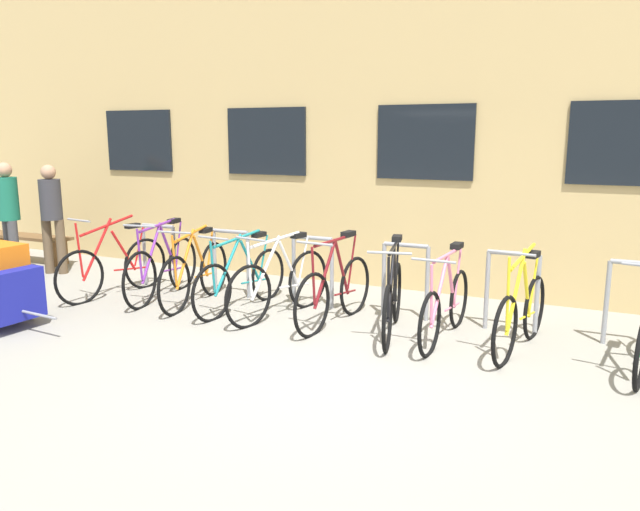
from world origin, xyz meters
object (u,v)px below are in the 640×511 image
at_px(bicycle_yellow, 521,314).
at_px(bicycle_white, 280,284).
at_px(bicycle_black, 393,299).
at_px(wooden_bench, 25,242).
at_px(bicycle_purple, 163,268).
at_px(bicycle_maroon, 335,291).
at_px(bicycle_pink, 446,305).
at_px(bicycle_orange, 195,274).
at_px(backpack, 7,262).
at_px(bicycle_teal, 242,279).
at_px(person_browsing, 52,212).
at_px(bicycle_red, 114,267).
at_px(person_by_bench, 8,211).

xyz_separation_m(bicycle_yellow, bicycle_white, (-2.73, 0.03, 0.01)).
bearing_deg(bicycle_black, wooden_bench, 171.31).
distance_m(bicycle_purple, bicycle_maroon, 2.53).
distance_m(bicycle_white, bicycle_pink, 1.97).
height_order(bicycle_maroon, bicycle_pink, bicycle_maroon).
xyz_separation_m(bicycle_orange, backpack, (-3.57, 0.07, -0.17)).
distance_m(bicycle_black, bicycle_pink, 0.56).
distance_m(bicycle_teal, bicycle_orange, 0.67).
bearing_deg(bicycle_white, person_browsing, 172.72).
height_order(bicycle_yellow, bicycle_white, bicycle_yellow).
bearing_deg(bicycle_pink, bicycle_white, 179.78).
xyz_separation_m(bicycle_teal, person_browsing, (-3.70, 0.48, 0.59)).
bearing_deg(bicycle_black, bicycle_yellow, 1.74).
bearing_deg(bicycle_yellow, bicycle_maroon, 179.27).
bearing_deg(bicycle_black, bicycle_red, -179.84).
bearing_deg(person_by_bench, backpack, -139.27).
xyz_separation_m(bicycle_teal, bicycle_white, (0.57, -0.06, 0.02)).
bearing_deg(bicycle_black, bicycle_pink, 6.68).
xyz_separation_m(bicycle_orange, wooden_bench, (-4.19, 0.94, -0.04)).
relative_size(bicycle_yellow, bicycle_red, 0.94).
height_order(bicycle_pink, backpack, bicycle_pink).
bearing_deg(backpack, bicycle_pink, 20.45).
bearing_deg(backpack, person_by_bench, 62.11).
distance_m(bicycle_purple, bicycle_red, 0.69).
distance_m(bicycle_purple, bicycle_pink, 3.79).
xyz_separation_m(bicycle_black, bicycle_pink, (0.56, 0.07, -0.02)).
xyz_separation_m(bicycle_yellow, bicycle_pink, (-0.76, 0.03, -0.01)).
bearing_deg(bicycle_teal, backpack, 179.46).
height_order(bicycle_yellow, wooden_bench, bicycle_yellow).
distance_m(bicycle_orange, person_browsing, 3.12).
height_order(bicycle_purple, bicycle_red, bicycle_red).
distance_m(bicycle_red, bicycle_pink, 4.46).
height_order(bicycle_red, bicycle_black, bicycle_red).
distance_m(bicycle_yellow, bicycle_white, 2.73).
bearing_deg(bicycle_black, bicycle_purple, 177.01).
distance_m(bicycle_black, bicycle_white, 1.42).
xyz_separation_m(bicycle_teal, bicycle_maroon, (1.28, -0.07, 0.01)).
distance_m(bicycle_maroon, person_by_bench, 5.48).
height_order(bicycle_purple, person_by_bench, person_by_bench).
xyz_separation_m(bicycle_maroon, bicycle_yellow, (2.02, -0.03, -0.01)).
bearing_deg(bicycle_teal, bicycle_white, -6.28).
bearing_deg(bicycle_purple, bicycle_orange, -6.47).
distance_m(wooden_bench, person_browsing, 1.39).
bearing_deg(bicycle_purple, bicycle_white, -3.03).
bearing_deg(bicycle_teal, bicycle_maroon, -3.12).
bearing_deg(bicycle_pink, person_browsing, 174.94).
bearing_deg(bicycle_red, bicycle_pink, 0.98).
bearing_deg(bicycle_white, bicycle_black, -2.94).
bearing_deg(bicycle_purple, bicycle_maroon, -2.34).
bearing_deg(bicycle_white, bicycle_pink, -0.22).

